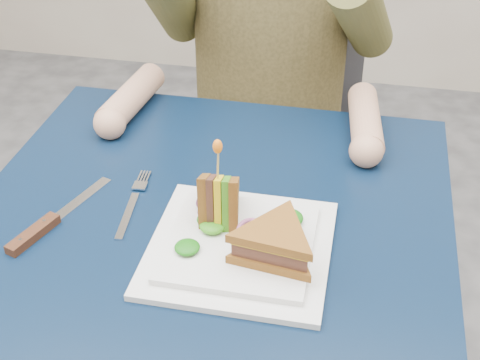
% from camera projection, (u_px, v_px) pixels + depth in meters
% --- Properties ---
extents(table, '(0.75, 0.75, 0.73)m').
position_uv_depth(table, '(209.00, 255.00, 1.08)').
color(table, black).
rests_on(table, ground).
extents(chair, '(0.42, 0.40, 0.93)m').
position_uv_depth(chair, '(274.00, 112.00, 1.70)').
color(chair, '#47474C').
rests_on(chair, ground).
extents(plate, '(0.26, 0.26, 0.02)m').
position_uv_depth(plate, '(240.00, 246.00, 0.96)').
color(plate, white).
rests_on(plate, table).
extents(sandwich_flat, '(0.16, 0.16, 0.05)m').
position_uv_depth(sandwich_flat, '(276.00, 243.00, 0.91)').
color(sandwich_flat, brown).
rests_on(sandwich_flat, plate).
extents(sandwich_upright, '(0.08, 0.13, 0.13)m').
position_uv_depth(sandwich_upright, '(219.00, 200.00, 0.98)').
color(sandwich_upright, brown).
rests_on(sandwich_upright, plate).
extents(fork, '(0.03, 0.18, 0.01)m').
position_uv_depth(fork, '(132.00, 205.00, 1.06)').
color(fork, silver).
rests_on(fork, table).
extents(knife, '(0.09, 0.22, 0.02)m').
position_uv_depth(knife, '(43.00, 227.00, 1.00)').
color(knife, silver).
rests_on(knife, table).
extents(toothpick, '(0.01, 0.01, 0.06)m').
position_uv_depth(toothpick, '(218.00, 163.00, 0.94)').
color(toothpick, tan).
rests_on(toothpick, sandwich_upright).
extents(toothpick_frill, '(0.01, 0.01, 0.02)m').
position_uv_depth(toothpick_frill, '(218.00, 147.00, 0.93)').
color(toothpick_frill, orange).
rests_on(toothpick_frill, sandwich_upright).
extents(lettuce_spill, '(0.15, 0.13, 0.02)m').
position_uv_depth(lettuce_spill, '(245.00, 231.00, 0.96)').
color(lettuce_spill, '#337A14').
rests_on(lettuce_spill, plate).
extents(onion_ring, '(0.04, 0.04, 0.02)m').
position_uv_depth(onion_ring, '(251.00, 231.00, 0.95)').
color(onion_ring, '#9E4C7A').
rests_on(onion_ring, plate).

